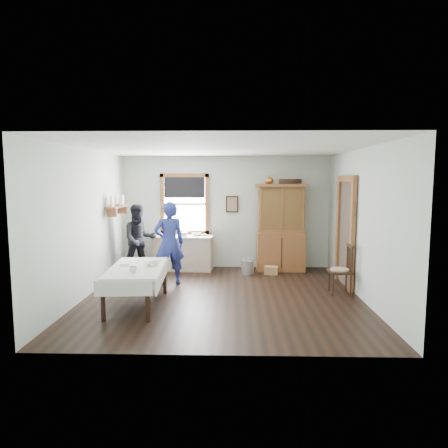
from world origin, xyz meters
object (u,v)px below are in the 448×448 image
object	(u,v)px
dining_table	(137,287)
wicker_basket	(271,270)
woman_blue	(169,246)
figure_dark	(139,242)
china_hutch	(281,227)
spindle_chair	(340,269)
pail	(248,267)
work_counter	(183,253)

from	to	relation	value
dining_table	wicker_basket	world-z (taller)	dining_table
woman_blue	figure_dark	size ratio (longest dim) A/B	1.07
china_hutch	spindle_chair	bearing A→B (deg)	-64.79
spindle_chair	figure_dark	xyz separation A→B (m)	(-4.14, 1.47, 0.26)
pail	wicker_basket	size ratio (longest dim) A/B	1.01
dining_table	woman_blue	distance (m)	1.56
work_counter	dining_table	bearing A→B (deg)	-94.14
wicker_basket	figure_dark	xyz separation A→B (m)	(-2.99, -0.05, 0.65)
dining_table	wicker_basket	distance (m)	3.43
dining_table	figure_dark	size ratio (longest dim) A/B	1.15
work_counter	wicker_basket	xyz separation A→B (m)	(2.06, -0.41, -0.32)
pail	figure_dark	bearing A→B (deg)	-178.54
wicker_basket	woman_blue	size ratio (longest dim) A/B	0.20
work_counter	pail	distance (m)	1.59
work_counter	china_hutch	size ratio (longest dim) A/B	0.70
spindle_chair	china_hutch	bearing A→B (deg)	110.89
spindle_chair	figure_dark	bearing A→B (deg)	156.76
pail	figure_dark	world-z (taller)	figure_dark
spindle_chair	pail	distance (m)	2.30
china_hutch	spindle_chair	distance (m)	2.22
dining_table	woman_blue	world-z (taller)	woman_blue
work_counter	china_hutch	world-z (taller)	china_hutch
wicker_basket	figure_dark	distance (m)	3.06
spindle_chair	pail	size ratio (longest dim) A/B	3.05
dining_table	figure_dark	world-z (taller)	figure_dark
dining_table	china_hutch	bearing A→B (deg)	45.70
spindle_chair	wicker_basket	xyz separation A→B (m)	(-1.15, 1.52, -0.38)
spindle_chair	work_counter	bearing A→B (deg)	145.38
dining_table	spindle_chair	size ratio (longest dim) A/B	1.79
spindle_chair	woman_blue	distance (m)	3.39
work_counter	wicker_basket	distance (m)	2.12
figure_dark	wicker_basket	bearing A→B (deg)	-23.36
pail	dining_table	bearing A→B (deg)	-129.31
dining_table	pail	size ratio (longest dim) A/B	5.47
work_counter	woman_blue	world-z (taller)	woman_blue
work_counter	spindle_chair	world-z (taller)	spindle_chair
china_hutch	dining_table	size ratio (longest dim) A/B	1.20
spindle_chair	pail	bearing A→B (deg)	133.98
pail	china_hutch	bearing A→B (deg)	28.35
dining_table	figure_dark	xyz separation A→B (m)	(-0.51, 2.31, 0.40)
dining_table	figure_dark	bearing A→B (deg)	102.35
china_hutch	work_counter	bearing A→B (deg)	-178.44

